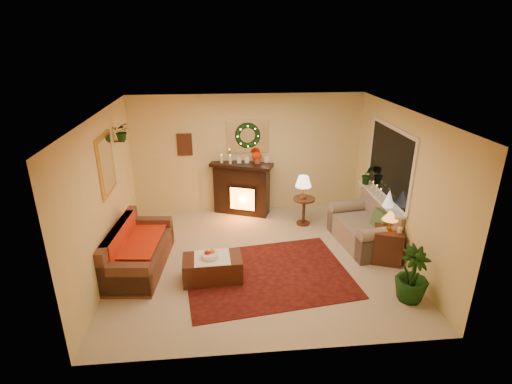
{
  "coord_description": "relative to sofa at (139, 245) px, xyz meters",
  "views": [
    {
      "loc": [
        -0.63,
        -6.16,
        3.74
      ],
      "look_at": [
        0.0,
        0.35,
        1.15
      ],
      "focal_mm": 28.0,
      "sensor_mm": 36.0,
      "label": 1
    }
  ],
  "objects": [
    {
      "name": "lamp_cream",
      "position": [
        3.09,
        1.4,
        0.45
      ],
      "size": [
        0.33,
        0.33,
        0.5
      ],
      "primitive_type": "cone",
      "color": "beige",
      "rests_on": "side_table_round"
    },
    {
      "name": "wall_right",
      "position": [
        4.53,
        0.08,
        0.87
      ],
      "size": [
        4.5,
        4.5,
        0.0
      ],
      "primitive_type": "plane",
      "color": "#EFD88C",
      "rests_on": "ground"
    },
    {
      "name": "end_table_square",
      "position": [
        4.29,
        -0.17,
        -0.16
      ],
      "size": [
        0.63,
        0.63,
        0.6
      ],
      "primitive_type": "cube",
      "rotation": [
        0.0,
        0.0,
        -0.36
      ],
      "color": "black",
      "rests_on": "floor"
    },
    {
      "name": "hanging_plant",
      "position": [
        -0.31,
        1.13,
        1.54
      ],
      "size": [
        0.33,
        0.28,
        0.36
      ],
      "primitive_type": "imported",
      "color": "#194719",
      "rests_on": "wall_left"
    },
    {
      "name": "mantel_mirror",
      "position": [
        2.03,
        2.31,
        1.27
      ],
      "size": [
        0.92,
        0.02,
        0.72
      ],
      "primitive_type": "cube",
      "color": "white",
      "rests_on": "wall_back"
    },
    {
      "name": "wall_left",
      "position": [
        -0.47,
        0.08,
        0.87
      ],
      "size": [
        4.5,
        4.5,
        0.0
      ],
      "primitive_type": "plane",
      "color": "#EFD88C",
      "rests_on": "ground"
    },
    {
      "name": "mantel_candle_a",
      "position": [
        1.45,
        2.13,
        0.83
      ],
      "size": [
        0.06,
        0.06,
        0.17
      ],
      "primitive_type": "cylinder",
      "color": "silver",
      "rests_on": "fireplace"
    },
    {
      "name": "wall_front",
      "position": [
        2.03,
        -2.17,
        0.87
      ],
      "size": [
        5.0,
        5.0,
        0.0
      ],
      "primitive_type": "plane",
      "color": "#EFD88C",
      "rests_on": "ground"
    },
    {
      "name": "floor_palm",
      "position": [
        4.19,
        -1.3,
        0.02
      ],
      "size": [
        1.91,
        1.91,
        2.6
      ],
      "primitive_type": "imported",
      "rotation": [
        0.0,
        0.0,
        0.4
      ],
      "color": "#244C28",
      "rests_on": "floor"
    },
    {
      "name": "fruit_bowl",
      "position": [
        1.2,
        -0.47,
        0.02
      ],
      "size": [
        0.28,
        0.28,
        0.06
      ],
      "primitive_type": "cylinder",
      "color": "white",
      "rests_on": "coffee_table"
    },
    {
      "name": "lamp_tiffany",
      "position": [
        4.27,
        -0.18,
        0.32
      ],
      "size": [
        0.27,
        0.27,
        0.4
      ],
      "primitive_type": "cone",
      "color": "orange",
      "rests_on": "end_table_square"
    },
    {
      "name": "red_throw",
      "position": [
        -0.09,
        0.18,
        0.03
      ],
      "size": [
        0.85,
        1.37,
        0.02
      ],
      "primitive_type": "cube",
      "color": "red",
      "rests_on": "sofa"
    },
    {
      "name": "poinsettia",
      "position": [
        2.21,
        2.13,
        0.87
      ],
      "size": [
        0.21,
        0.21,
        0.21
      ],
      "primitive_type": "sphere",
      "color": "red",
      "rests_on": "fireplace"
    },
    {
      "name": "window_sill",
      "position": [
        4.41,
        0.63,
        0.44
      ],
      "size": [
        0.22,
        1.86,
        0.04
      ],
      "primitive_type": "cube",
      "color": "white",
      "rests_on": "wall_right"
    },
    {
      "name": "mini_tree",
      "position": [
        4.37,
        0.17,
        0.61
      ],
      "size": [
        0.21,
        0.21,
        0.31
      ],
      "primitive_type": "cone",
      "color": "white",
      "rests_on": "window_sill"
    },
    {
      "name": "wall_back",
      "position": [
        2.03,
        2.33,
        0.87
      ],
      "size": [
        5.0,
        5.0,
        0.0
      ],
      "primitive_type": "plane",
      "color": "#EFD88C",
      "rests_on": "ground"
    },
    {
      "name": "wall_art",
      "position": [
        0.68,
        2.31,
        1.12
      ],
      "size": [
        0.32,
        0.03,
        0.48
      ],
      "primitive_type": "cube",
      "color": "#381E11",
      "rests_on": "wall_back"
    },
    {
      "name": "window_frame",
      "position": [
        4.51,
        0.63,
        1.12
      ],
      "size": [
        0.03,
        1.86,
        1.36
      ],
      "primitive_type": "cube",
      "color": "white",
      "rests_on": "wall_right"
    },
    {
      "name": "side_table_round",
      "position": [
        3.13,
        1.41,
        -0.1
      ],
      "size": [
        0.5,
        0.5,
        0.58
      ],
      "primitive_type": "cylinder",
      "rotation": [
        0.0,
        0.0,
        -0.13
      ],
      "color": "black",
      "rests_on": "floor"
    },
    {
      "name": "loveseat",
      "position": [
        4.09,
        0.46,
        -0.01
      ],
      "size": [
        1.05,
        1.58,
        0.86
      ],
      "primitive_type": "cube",
      "rotation": [
        0.0,
        0.0,
        0.14
      ],
      "color": "#9F9281",
      "rests_on": "floor"
    },
    {
      "name": "wreath",
      "position": [
        2.03,
        2.27,
        1.29
      ],
      "size": [
        0.55,
        0.11,
        0.55
      ],
      "primitive_type": "torus",
      "rotation": [
        1.57,
        0.0,
        0.0
      ],
      "color": "#194719",
      "rests_on": "wall_back"
    },
    {
      "name": "floor",
      "position": [
        2.03,
        0.08,
        -0.43
      ],
      "size": [
        5.0,
        5.0,
        0.0
      ],
      "primitive_type": "plane",
      "color": "beige",
      "rests_on": "ground"
    },
    {
      "name": "mantel_candle_b",
      "position": [
        1.63,
        2.07,
        0.83
      ],
      "size": [
        0.06,
        0.06,
        0.19
      ],
      "primitive_type": "cylinder",
      "color": "white",
      "rests_on": "fireplace"
    },
    {
      "name": "fireplace",
      "position": [
        1.88,
        2.12,
        0.12
      ],
      "size": [
        1.24,
        0.78,
        1.09
      ],
      "primitive_type": "cube",
      "rotation": [
        0.0,
        0.0,
        -0.37
      ],
      "color": "black",
      "rests_on": "floor"
    },
    {
      "name": "sofa",
      "position": [
        0.0,
        0.0,
        0.0
      ],
      "size": [
        0.96,
        1.86,
        0.77
      ],
      "primitive_type": "cube",
      "rotation": [
        0.0,
        0.0,
        -0.1
      ],
      "color": "brown",
      "rests_on": "floor"
    },
    {
      "name": "area_rug",
      "position": [
        2.14,
        -0.44,
        -0.42
      ],
      "size": [
        2.92,
        2.34,
        0.01
      ],
      "primitive_type": "cube",
      "rotation": [
        0.0,
        0.0,
        0.14
      ],
      "color": "#4E1215",
      "rests_on": "floor"
    },
    {
      "name": "sill_plant",
      "position": [
        4.38,
        1.3,
        0.66
      ],
      "size": [
        0.29,
        0.23,
        0.52
      ],
      "primitive_type": "imported",
      "color": "#1C5322",
      "rests_on": "window_sill"
    },
    {
      "name": "window_glass",
      "position": [
        4.5,
        0.63,
        1.12
      ],
      "size": [
        0.02,
        1.7,
        1.22
      ],
      "primitive_type": "cube",
      "color": "black",
      "rests_on": "wall_right"
    },
    {
      "name": "coffee_table",
      "position": [
        1.23,
        -0.48,
        -0.22
      ],
      "size": [
        0.97,
        0.56,
        0.4
      ],
      "primitive_type": "cube",
      "rotation": [
        0.0,
        0.0,
        0.04
      ],
      "color": "#2F2014",
      "rests_on": "floor"
    },
    {
      "name": "ceiling",
      "position": [
        2.03,
        0.08,
        2.17
      ],
      "size": [
        5.0,
        5.0,
        0.0
      ],
      "primitive_type": "plane",
      "color": "white",
      "rests_on": "ground"
    },
    {
      "name": "gold_mirror",
      "position": [
        -0.45,
        0.38,
        1.32
      ],
      "size": [
        0.03,
        0.84,
        1.0
      ],
      "primitive_type": "cube",
      "color": "gold",
      "rests_on": "wall_left"
    }
  ]
}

